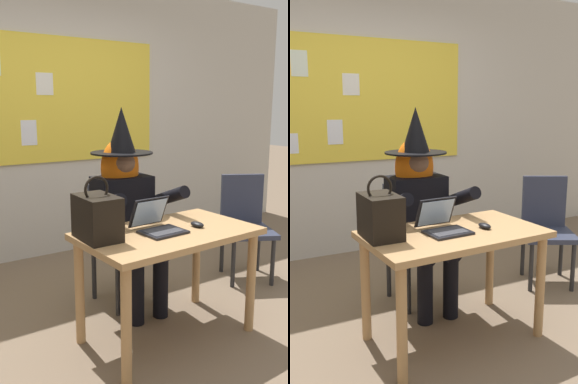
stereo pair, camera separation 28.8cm
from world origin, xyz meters
The scene contains 9 objects.
ground_plane centered at (0.00, 0.00, 0.00)m, with size 24.00×24.00×0.00m, color #75604C.
wall_back_bulletin centered at (0.00, 1.92, 1.38)m, with size 6.48×2.16×2.74m.
desk_main centered at (0.06, -0.05, 0.61)m, with size 1.14×0.70×0.72m.
chair_at_desk centered at (0.08, 0.64, 0.51)m, with size 0.44×0.44×0.91m.
person_costumed centered at (0.09, 0.51, 0.81)m, with size 0.60×0.70×1.49m.
laptop centered at (-0.01, -0.02, 0.77)m, with size 0.28×0.30×0.20m.
computer_mouse centered at (0.26, -0.09, 0.74)m, with size 0.06×0.10×0.03m, color black.
handbag centered at (-0.39, 0.04, 0.86)m, with size 0.20×0.30×0.38m.
chair_extra_corner centered at (1.24, 0.42, 0.50)m, with size 0.57×0.57×0.90m.
Camera 2 is at (-1.22, -2.26, 1.48)m, focal length 39.65 mm.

